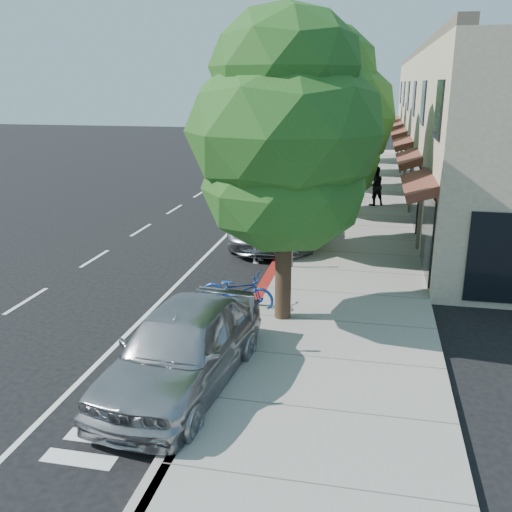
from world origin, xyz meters
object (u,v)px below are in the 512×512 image
(dark_sedan, at_px, (301,189))
(dark_suv_far, at_px, (324,151))
(white_pickup, at_px, (299,168))
(street_tree_3, at_px, (339,108))
(bicycle, at_px, (237,291))
(near_car_a, at_px, (182,347))
(street_tree_1, at_px, (314,119))
(pedestrian, at_px, (375,186))
(street_tree_0, at_px, (285,135))
(cyclist, at_px, (258,234))
(silver_suv, at_px, (278,218))
(street_tree_4, at_px, (345,102))
(street_tree_5, at_px, (350,102))
(street_tree_2, at_px, (329,116))

(dark_sedan, distance_m, dark_suv_far, 15.65)
(white_pickup, bearing_deg, street_tree_3, -43.00)
(bicycle, distance_m, near_car_a, 4.10)
(bicycle, height_order, white_pickup, white_pickup)
(street_tree_1, bearing_deg, pedestrian, 75.72)
(street_tree_0, bearing_deg, cyclist, 108.58)
(bicycle, xyz_separation_m, silver_suv, (-0.10, 6.92, 0.36))
(street_tree_3, xyz_separation_m, near_car_a, (-1.40, -21.50, -3.59))
(street_tree_4, distance_m, white_pickup, 5.46)
(bicycle, height_order, pedestrian, pedestrian)
(cyclist, bearing_deg, street_tree_3, 3.83)
(street_tree_1, height_order, street_tree_5, street_tree_1)
(white_pickup, height_order, dark_suv_far, white_pickup)
(street_tree_5, bearing_deg, cyclist, -93.63)
(street_tree_1, xyz_separation_m, dark_sedan, (-1.40, 8.35, -3.80))
(dark_sedan, bearing_deg, silver_suv, -85.08)
(street_tree_3, relative_size, pedestrian, 3.94)
(dark_sedan, bearing_deg, white_pickup, 103.47)
(street_tree_4, bearing_deg, white_pickup, -126.78)
(street_tree_0, xyz_separation_m, street_tree_2, (-0.00, 12.00, -0.23))
(cyclist, relative_size, white_pickup, 0.33)
(street_tree_0, height_order, street_tree_3, street_tree_0)
(street_tree_5, distance_m, dark_sedan, 16.13)
(street_tree_0, distance_m, street_tree_4, 24.00)
(cyclist, bearing_deg, street_tree_5, 7.09)
(street_tree_4, bearing_deg, street_tree_2, -90.00)
(dark_sedan, bearing_deg, street_tree_3, 73.95)
(street_tree_0, distance_m, white_pickup, 21.29)
(street_tree_2, distance_m, silver_suv, 5.85)
(cyclist, bearing_deg, silver_suv, 6.54)
(street_tree_4, bearing_deg, dark_sedan, -98.25)
(street_tree_2, relative_size, cyclist, 3.78)
(street_tree_5, relative_size, pedestrian, 3.86)
(white_pickup, bearing_deg, dark_sedan, -74.49)
(street_tree_2, bearing_deg, dark_sedan, 120.81)
(street_tree_2, height_order, bicycle, street_tree_2)
(dark_sedan, bearing_deg, street_tree_4, 86.67)
(cyclist, relative_size, pedestrian, 1.04)
(cyclist, xyz_separation_m, bicycle, (0.30, -4.18, -0.43))
(street_tree_4, distance_m, pedestrian, 10.63)
(white_pickup, relative_size, dark_suv_far, 1.18)
(street_tree_4, distance_m, silver_suv, 16.97)
(dark_suv_far, bearing_deg, dark_sedan, -86.92)
(silver_suv, bearing_deg, dark_sedan, 87.43)
(cyclist, distance_m, dark_sedan, 9.59)
(silver_suv, bearing_deg, street_tree_5, 83.87)
(street_tree_0, relative_size, street_tree_2, 1.03)
(street_tree_3, distance_m, bicycle, 17.90)
(street_tree_4, xyz_separation_m, silver_suv, (-1.40, -16.50, -3.70))
(dark_sedan, relative_size, pedestrian, 2.55)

